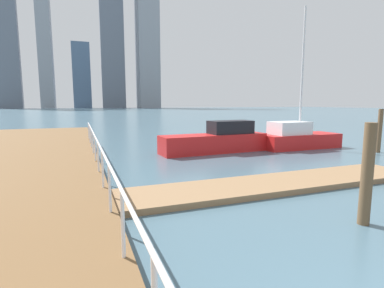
# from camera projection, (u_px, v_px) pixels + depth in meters

# --- Properties ---
(ground_plane) EXTENTS (300.00, 300.00, 0.00)m
(ground_plane) POSITION_uv_depth(u_px,v_px,m) (138.00, 143.00, 20.40)
(ground_plane) COLOR #476675
(floating_dock) EXTENTS (11.28, 2.00, 0.18)m
(floating_dock) POSITION_uv_depth(u_px,v_px,m) (272.00, 184.00, 9.70)
(floating_dock) COLOR #93704C
(floating_dock) RESTS_ON ground_plane
(boardwalk_railing) EXTENTS (0.06, 24.21, 1.08)m
(boardwalk_railing) POSITION_uv_depth(u_px,v_px,m) (102.00, 157.00, 8.12)
(boardwalk_railing) COLOR white
(boardwalk_railing) RESTS_ON boardwalk
(dock_piling_0) EXTENTS (0.25, 0.25, 2.31)m
(dock_piling_0) POSITION_uv_depth(u_px,v_px,m) (367.00, 174.00, 6.57)
(dock_piling_0) COLOR brown
(dock_piling_0) RESTS_ON ground_plane
(dock_piling_1) EXTENTS (0.25, 0.25, 2.41)m
(dock_piling_1) POSITION_uv_depth(u_px,v_px,m) (379.00, 131.00, 16.28)
(dock_piling_1) COLOR brown
(dock_piling_1) RESTS_ON ground_plane
(moored_boat_1) EXTENTS (6.16, 1.88, 1.73)m
(moored_boat_1) POSITION_uv_depth(u_px,v_px,m) (217.00, 140.00, 16.52)
(moored_boat_1) COLOR red
(moored_boat_1) RESTS_ON ground_plane
(moored_boat_4) EXTENTS (5.08, 1.95, 8.27)m
(moored_boat_4) POSITION_uv_depth(u_px,v_px,m) (297.00, 137.00, 17.99)
(moored_boat_4) COLOR red
(moored_boat_4) RESTS_ON ground_plane
(skyline_tower_0) EXTENTS (13.61, 11.23, 71.46)m
(skyline_tower_0) POSITION_uv_depth(u_px,v_px,m) (3.00, 35.00, 144.16)
(skyline_tower_0) COLOR slate
(skyline_tower_0) RESTS_ON ground_plane
(skyline_tower_1) EXTENTS (6.89, 6.82, 69.28)m
(skyline_tower_1) POSITION_uv_depth(u_px,v_px,m) (44.00, 40.00, 150.21)
(skyline_tower_1) COLOR #8C939E
(skyline_tower_1) RESTS_ON ground_plane
(skyline_tower_2) EXTENTS (9.12, 11.78, 34.13)m
(skyline_tower_2) POSITION_uv_depth(u_px,v_px,m) (81.00, 76.00, 159.49)
(skyline_tower_2) COLOR slate
(skyline_tower_2) RESTS_ON ground_plane
(skyline_tower_3) EXTENTS (12.50, 11.60, 69.57)m
(skyline_tower_3) POSITION_uv_depth(u_px,v_px,m) (112.00, 43.00, 158.17)
(skyline_tower_3) COLOR slate
(skyline_tower_3) RESTS_ON ground_plane
(skyline_tower_4) EXTENTS (11.98, 9.37, 75.73)m
(skyline_tower_4) POSITION_uv_depth(u_px,v_px,m) (147.00, 37.00, 158.01)
(skyline_tower_4) COLOR #8C939E
(skyline_tower_4) RESTS_ON ground_plane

